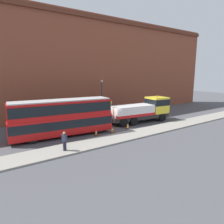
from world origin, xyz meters
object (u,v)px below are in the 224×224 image
at_px(traffic_cone_near_bus, 96,133).
at_px(street_lamp, 102,95).
at_px(traffic_cone_near_truck, 128,126).
at_px(recovery_tow_truck, 142,110).
at_px(pedestrian_onlooker, 65,141).
at_px(traffic_cone_midway, 112,130).
at_px(double_decker_bus, 62,116).

distance_m(traffic_cone_near_bus, street_lamp, 10.76).
bearing_deg(traffic_cone_near_truck, recovery_tow_truck, 22.35).
distance_m(pedestrian_onlooker, traffic_cone_midway, 7.35).
relative_size(pedestrian_onlooker, traffic_cone_midway, 2.38).
distance_m(double_decker_bus, street_lamp, 11.24).
height_order(double_decker_bus, street_lamp, street_lamp).
height_order(double_decker_bus, traffic_cone_near_bus, double_decker_bus).
height_order(recovery_tow_truck, street_lamp, street_lamp).
height_order(traffic_cone_midway, street_lamp, street_lamp).
relative_size(double_decker_bus, pedestrian_onlooker, 6.55).
bearing_deg(traffic_cone_near_bus, street_lamp, 54.19).
bearing_deg(street_lamp, traffic_cone_midway, -114.71).
height_order(recovery_tow_truck, traffic_cone_near_bus, recovery_tow_truck).
bearing_deg(recovery_tow_truck, traffic_cone_midway, -157.13).
bearing_deg(recovery_tow_truck, traffic_cone_near_bus, -161.97).
bearing_deg(traffic_cone_near_bus, traffic_cone_midway, -3.63).
bearing_deg(traffic_cone_midway, street_lamp, 65.29).
height_order(pedestrian_onlooker, traffic_cone_near_bus, pedestrian_onlooker).
xyz_separation_m(traffic_cone_midway, street_lamp, (3.91, 8.49, 3.13)).
bearing_deg(traffic_cone_near_truck, pedestrian_onlooker, -162.95).
bearing_deg(street_lamp, double_decker_bus, -144.86).
relative_size(double_decker_bus, street_lamp, 1.92).
bearing_deg(double_decker_bus, traffic_cone_near_bus, -25.93).
xyz_separation_m(pedestrian_onlooker, traffic_cone_near_truck, (9.57, 2.93, -0.64)).
bearing_deg(double_decker_bus, traffic_cone_midway, -15.64).
bearing_deg(double_decker_bus, pedestrian_onlooker, -103.90).
bearing_deg(double_decker_bus, street_lamp, 41.00).
relative_size(pedestrian_onlooker, traffic_cone_near_bus, 2.38).
bearing_deg(traffic_cone_near_bus, double_decker_bus, 148.21).
xyz_separation_m(traffic_cone_near_truck, street_lamp, (1.21, 8.07, 3.13)).
distance_m(traffic_cone_midway, traffic_cone_near_truck, 2.73).
distance_m(traffic_cone_near_bus, traffic_cone_near_truck, 4.83).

